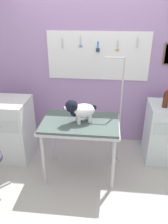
{
  "coord_description": "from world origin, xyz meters",
  "views": [
    {
      "loc": [
        0.23,
        -2.13,
        2.13
      ],
      "look_at": [
        -0.03,
        0.3,
        0.95
      ],
      "focal_mm": 35.96,
      "sensor_mm": 36.0,
      "label": 1
    }
  ],
  "objects": [
    {
      "name": "grooming_arm",
      "position": [
        0.42,
        0.67,
        0.72
      ],
      "size": [
        0.29,
        0.11,
        1.55
      ],
      "color": "#B7B7BC",
      "rests_on": "ground"
    },
    {
      "name": "counter_left",
      "position": [
        -1.27,
        0.62,
        0.46
      ],
      "size": [
        0.8,
        0.58,
        0.92
      ],
      "color": "silver",
      "rests_on": "ground"
    },
    {
      "name": "dog",
      "position": [
        -0.08,
        0.32,
        0.97
      ],
      "size": [
        0.41,
        0.3,
        0.31
      ],
      "color": "white",
      "rests_on": "grooming_table"
    },
    {
      "name": "soda_bottle",
      "position": [
        1.02,
        0.73,
        0.99
      ],
      "size": [
        0.07,
        0.07,
        0.25
      ],
      "color": "#4D2111",
      "rests_on": "cabinet_right"
    },
    {
      "name": "ground",
      "position": [
        0.0,
        0.0,
        -0.02
      ],
      "size": [
        4.4,
        4.0,
        0.04
      ],
      "primitive_type": "cube",
      "color": "#AEAEA2"
    },
    {
      "name": "grooming_table",
      "position": [
        -0.08,
        0.33,
        0.72
      ],
      "size": [
        0.99,
        0.64,
        0.8
      ],
      "color": "#B7B7BC",
      "rests_on": "ground"
    },
    {
      "name": "rear_wall_panel",
      "position": [
        0.01,
        1.28,
        1.16
      ],
      "size": [
        4.0,
        0.11,
        2.3
      ],
      "color": "#A382B6",
      "rests_on": "ground"
    }
  ]
}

